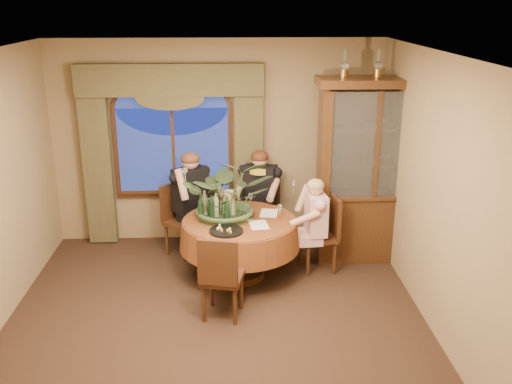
{
  "coord_description": "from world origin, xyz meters",
  "views": [
    {
      "loc": [
        0.18,
        -5.16,
        3.29
      ],
      "look_at": [
        0.47,
        1.25,
        1.1
      ],
      "focal_mm": 40.0,
      "sensor_mm": 36.0,
      "label": 1
    }
  ],
  "objects_px": {
    "chair_back_right": "(262,210)",
    "oil_lamp_right": "(412,63)",
    "dining_table": "(240,248)",
    "oil_lamp_left": "(344,63)",
    "chair_right": "(318,234)",
    "wine_bottle_0": "(216,206)",
    "olive_bowl": "(246,219)",
    "person_scarf": "(260,199)",
    "wine_bottle_3": "(217,201)",
    "chair_back": "(184,221)",
    "person_pink": "(316,226)",
    "wine_bottle_4": "(205,204)",
    "wine_bottle_2": "(227,210)",
    "centerpiece_plant": "(228,164)",
    "chair_front_left": "(222,275)",
    "wine_bottle_5": "(201,209)",
    "person_back": "(191,203)",
    "stoneware_vase": "(229,203)",
    "wine_bottle_1": "(212,208)",
    "china_cabinet": "(371,171)",
    "oil_lamp_center": "(378,63)"
  },
  "relations": [
    {
      "from": "dining_table",
      "to": "person_pink",
      "type": "xyz_separation_m",
      "value": [
        0.94,
        0.08,
        0.24
      ]
    },
    {
      "from": "wine_bottle_5",
      "to": "wine_bottle_4",
      "type": "bearing_deg",
      "value": 77.33
    },
    {
      "from": "china_cabinet",
      "to": "chair_right",
      "type": "distance_m",
      "value": 1.07
    },
    {
      "from": "chair_back",
      "to": "wine_bottle_5",
      "type": "relative_size",
      "value": 2.91
    },
    {
      "from": "chair_back_right",
      "to": "wine_bottle_0",
      "type": "relative_size",
      "value": 2.91
    },
    {
      "from": "person_pink",
      "to": "centerpiece_plant",
      "type": "bearing_deg",
      "value": 83.95
    },
    {
      "from": "chair_back",
      "to": "centerpiece_plant",
      "type": "bearing_deg",
      "value": 89.26
    },
    {
      "from": "chair_right",
      "to": "dining_table",
      "type": "bearing_deg",
      "value": 90.0
    },
    {
      "from": "oil_lamp_left",
      "to": "wine_bottle_4",
      "type": "xyz_separation_m",
      "value": [
        -1.7,
        -0.37,
        -1.63
      ]
    },
    {
      "from": "centerpiece_plant",
      "to": "wine_bottle_4",
      "type": "bearing_deg",
      "value": 175.49
    },
    {
      "from": "olive_bowl",
      "to": "wine_bottle_0",
      "type": "relative_size",
      "value": 0.47
    },
    {
      "from": "dining_table",
      "to": "olive_bowl",
      "type": "xyz_separation_m",
      "value": [
        0.08,
        -0.05,
        0.4
      ]
    },
    {
      "from": "chair_back",
      "to": "wine_bottle_1",
      "type": "relative_size",
      "value": 2.91
    },
    {
      "from": "oil_lamp_left",
      "to": "olive_bowl",
      "type": "height_order",
      "value": "oil_lamp_left"
    },
    {
      "from": "centerpiece_plant",
      "to": "wine_bottle_5",
      "type": "height_order",
      "value": "centerpiece_plant"
    },
    {
      "from": "chair_right",
      "to": "wine_bottle_0",
      "type": "bearing_deg",
      "value": 86.51
    },
    {
      "from": "oil_lamp_left",
      "to": "chair_back_right",
      "type": "relative_size",
      "value": 0.35
    },
    {
      "from": "chair_front_left",
      "to": "dining_table",
      "type": "bearing_deg",
      "value": 90.0
    },
    {
      "from": "chair_back_right",
      "to": "olive_bowl",
      "type": "bearing_deg",
      "value": 94.8
    },
    {
      "from": "wine_bottle_1",
      "to": "wine_bottle_3",
      "type": "xyz_separation_m",
      "value": [
        0.06,
        0.24,
        0.0
      ]
    },
    {
      "from": "person_pink",
      "to": "centerpiece_plant",
      "type": "xyz_separation_m",
      "value": [
        -1.07,
        0.03,
        0.8
      ]
    },
    {
      "from": "centerpiece_plant",
      "to": "wine_bottle_1",
      "type": "distance_m",
      "value": 0.55
    },
    {
      "from": "chair_back_right",
      "to": "oil_lamp_right",
      "type": "bearing_deg",
      "value": -178.26
    },
    {
      "from": "dining_table",
      "to": "oil_lamp_left",
      "type": "height_order",
      "value": "oil_lamp_left"
    },
    {
      "from": "person_back",
      "to": "olive_bowl",
      "type": "height_order",
      "value": "person_back"
    },
    {
      "from": "chair_back",
      "to": "person_scarf",
      "type": "xyz_separation_m",
      "value": [
        1.03,
        0.25,
        0.21
      ]
    },
    {
      "from": "person_scarf",
      "to": "centerpiece_plant",
      "type": "bearing_deg",
      "value": 80.5
    },
    {
      "from": "person_pink",
      "to": "person_scarf",
      "type": "xyz_separation_m",
      "value": [
        -0.64,
        0.85,
        0.07
      ]
    },
    {
      "from": "wine_bottle_0",
      "to": "chair_back",
      "type": "bearing_deg",
      "value": 125.18
    },
    {
      "from": "person_scarf",
      "to": "wine_bottle_0",
      "type": "distance_m",
      "value": 1.08
    },
    {
      "from": "chair_right",
      "to": "person_back",
      "type": "bearing_deg",
      "value": 61.63
    },
    {
      "from": "person_back",
      "to": "wine_bottle_3",
      "type": "bearing_deg",
      "value": 84.31
    },
    {
      "from": "chair_back",
      "to": "wine_bottle_2",
      "type": "xyz_separation_m",
      "value": [
        0.58,
        -0.76,
        0.44
      ]
    },
    {
      "from": "person_back",
      "to": "chair_right",
      "type": "bearing_deg",
      "value": 119.03
    },
    {
      "from": "stoneware_vase",
      "to": "wine_bottle_1",
      "type": "relative_size",
      "value": 0.95
    },
    {
      "from": "oil_lamp_left",
      "to": "person_back",
      "type": "distance_m",
      "value": 2.67
    },
    {
      "from": "chair_right",
      "to": "stoneware_vase",
      "type": "relative_size",
      "value": 3.07
    },
    {
      "from": "oil_lamp_right",
      "to": "wine_bottle_4",
      "type": "relative_size",
      "value": 1.03
    },
    {
      "from": "oil_lamp_left",
      "to": "chair_front_left",
      "type": "relative_size",
      "value": 0.35
    },
    {
      "from": "person_scarf",
      "to": "wine_bottle_3",
      "type": "distance_m",
      "value": 0.93
    },
    {
      "from": "oil_lamp_right",
      "to": "dining_table",
      "type": "bearing_deg",
      "value": -166.67
    },
    {
      "from": "dining_table",
      "to": "chair_front_left",
      "type": "height_order",
      "value": "chair_front_left"
    },
    {
      "from": "oil_lamp_center",
      "to": "wine_bottle_4",
      "type": "height_order",
      "value": "oil_lamp_center"
    },
    {
      "from": "oil_lamp_center",
      "to": "person_scarf",
      "type": "distance_m",
      "value": 2.36
    },
    {
      "from": "dining_table",
      "to": "oil_lamp_left",
      "type": "relative_size",
      "value": 4.32
    },
    {
      "from": "chair_back",
      "to": "person_pink",
      "type": "bearing_deg",
      "value": 113.04
    },
    {
      "from": "wine_bottle_4",
      "to": "wine_bottle_2",
      "type": "bearing_deg",
      "value": -37.79
    },
    {
      "from": "chair_right",
      "to": "wine_bottle_2",
      "type": "height_order",
      "value": "wine_bottle_2"
    },
    {
      "from": "chair_back",
      "to": "person_back",
      "type": "distance_m",
      "value": 0.26
    },
    {
      "from": "oil_lamp_right",
      "to": "centerpiece_plant",
      "type": "bearing_deg",
      "value": -169.93
    }
  ]
}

